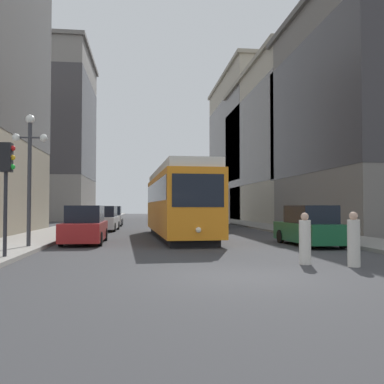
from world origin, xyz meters
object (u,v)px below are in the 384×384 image
object	(u,v)px
pedestrian_crossing_far	(305,240)
traffic_light_near_left	(7,169)
parked_car_right_far	(310,227)
parked_car_left_far	(112,217)
parked_car_left_mid	(105,219)
lamp_post_left_near	(30,159)
parked_car_left_near	(85,226)
pedestrian_crossing_near	(354,241)
streetcar	(178,201)
transit_bus	(201,205)

from	to	relation	value
pedestrian_crossing_far	traffic_light_near_left	world-z (taller)	traffic_light_near_left
parked_car_right_far	parked_car_left_far	size ratio (longest dim) A/B	1.03
parked_car_left_mid	lamp_post_left_near	bearing A→B (deg)	-95.75
parked_car_left_near	pedestrian_crossing_near	bearing A→B (deg)	-46.35
streetcar	pedestrian_crossing_near	world-z (taller)	streetcar
transit_bus	pedestrian_crossing_near	bearing A→B (deg)	-91.09
parked_car_right_far	traffic_light_near_left	bearing A→B (deg)	17.91
streetcar	parked_car_left_near	distance (m)	5.90
parked_car_left_mid	pedestrian_crossing_far	xyz separation A→B (m)	(7.66, -19.60, -0.11)
streetcar	traffic_light_near_left	size ratio (longest dim) A/B	3.69
transit_bus	pedestrian_crossing_near	distance (m)	28.88
streetcar	parked_car_left_far	xyz separation A→B (m)	(-4.75, 16.00, -1.26)
parked_car_left_far	pedestrian_crossing_far	world-z (taller)	parked_car_left_far
parked_car_left_far	pedestrian_crossing_far	distance (m)	28.83
parked_car_left_near	pedestrian_crossing_far	xyz separation A→B (m)	(7.66, -8.52, -0.11)
streetcar	pedestrian_crossing_far	xyz separation A→B (m)	(2.91, -11.79, -1.37)
parked_car_right_far	parked_car_left_far	bearing A→B (deg)	-66.08
transit_bus	parked_car_left_far	world-z (taller)	transit_bus
transit_bus	parked_car_left_mid	size ratio (longest dim) A/B	2.62
transit_bus	traffic_light_near_left	world-z (taller)	traffic_light_near_left
streetcar	parked_car_right_far	bearing A→B (deg)	-48.13
parked_car_right_far	pedestrian_crossing_near	size ratio (longest dim) A/B	2.93
parked_car_left_far	traffic_light_near_left	size ratio (longest dim) A/B	1.24
transit_bus	streetcar	bearing A→B (deg)	-104.59
pedestrian_crossing_near	traffic_light_near_left	world-z (taller)	traffic_light_near_left
traffic_light_near_left	pedestrian_crossing_near	bearing A→B (deg)	-13.69
transit_bus	pedestrian_crossing_far	xyz separation A→B (m)	(-0.72, -28.17, -1.21)
parked_car_right_far	lamp_post_left_near	xyz separation A→B (m)	(-12.20, -0.47, 2.87)
parked_car_left_mid	parked_car_right_far	world-z (taller)	same
transit_bus	lamp_post_left_near	xyz separation A→B (m)	(-10.28, -22.53, 1.77)
parked_car_right_far	traffic_light_near_left	xyz separation A→B (m)	(-11.98, -4.22, 2.15)
traffic_light_near_left	streetcar	bearing A→B (deg)	56.97
lamp_post_left_near	traffic_light_near_left	bearing A→B (deg)	-86.67
transit_bus	parked_car_left_mid	world-z (taller)	transit_bus
parked_car_left_mid	pedestrian_crossing_far	world-z (taller)	parked_car_left_mid
parked_car_left_near	parked_car_left_far	world-z (taller)	same
transit_bus	lamp_post_left_near	bearing A→B (deg)	-116.62
streetcar	parked_car_left_mid	world-z (taller)	streetcar
parked_car_left_far	pedestrian_crossing_near	bearing A→B (deg)	-73.14
pedestrian_crossing_far	parked_car_left_mid	bearing A→B (deg)	-112.79
parked_car_left_mid	lamp_post_left_near	world-z (taller)	lamp_post_left_near
parked_car_right_far	parked_car_left_mid	bearing A→B (deg)	-54.12
transit_bus	traffic_light_near_left	size ratio (longest dim) A/B	3.46
transit_bus	parked_car_left_mid	xyz separation A→B (m)	(-8.38, -8.58, -1.10)
streetcar	pedestrian_crossing_far	size ratio (longest dim) A/B	8.66
parked_car_left_mid	parked_car_left_far	distance (m)	8.19
pedestrian_crossing_far	parked_car_left_near	bearing A→B (deg)	-92.16
pedestrian_crossing_near	parked_car_left_far	bearing A→B (deg)	23.30
streetcar	lamp_post_left_near	world-z (taller)	lamp_post_left_near
parked_car_left_near	parked_car_left_mid	xyz separation A→B (m)	(0.00, 11.08, -0.00)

